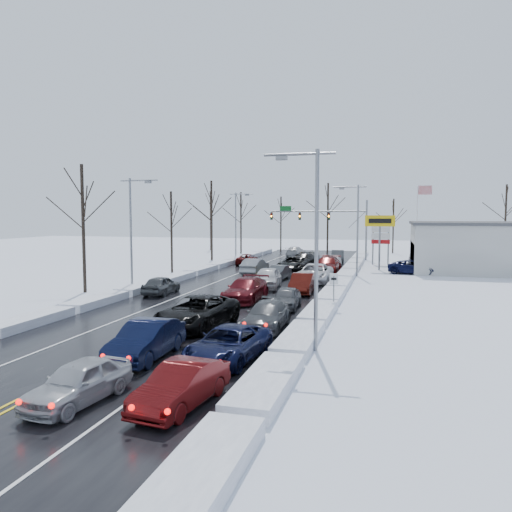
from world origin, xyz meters
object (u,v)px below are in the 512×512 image
(dealership_building, at_px, (511,247))
(oncoming_car_0, at_px, (255,274))
(tires_plus_sign, at_px, (380,225))
(flagpole, at_px, (418,216))
(traffic_signal_mast, at_px, (328,219))
(queued_car_0, at_px, (79,403))

(dealership_building, bearing_deg, oncoming_car_0, -160.15)
(tires_plus_sign, bearing_deg, flagpole, 71.56)
(traffic_signal_mast, bearing_deg, dealership_building, -25.95)
(tires_plus_sign, distance_m, flagpole, 14.79)
(flagpole, xyz_separation_m, queued_car_0, (-13.22, -56.24, -5.93))
(flagpole, xyz_separation_m, oncoming_car_0, (-16.82, -21.25, -5.93))
(tires_plus_sign, distance_m, oncoming_car_0, 15.00)
(traffic_signal_mast, xyz_separation_m, tires_plus_sign, (7.05, -12.00, -0.49))
(traffic_signal_mast, bearing_deg, tires_plus_sign, -59.54)
(queued_car_0, height_order, oncoming_car_0, oncoming_car_0)
(tires_plus_sign, bearing_deg, oncoming_car_0, -149.19)
(traffic_signal_mast, xyz_separation_m, oncoming_car_0, (-5.10, -19.24, -5.48))
(flagpole, relative_size, queued_car_0, 2.42)
(dealership_building, bearing_deg, queued_car_0, -116.47)
(tires_plus_sign, bearing_deg, queued_car_0, -101.45)
(traffic_signal_mast, relative_size, flagpole, 1.33)
(tires_plus_sign, relative_size, oncoming_car_0, 1.22)
(flagpole, height_order, dealership_building, flagpole)
(tires_plus_sign, xyz_separation_m, dealership_building, (13.48, 2.01, -2.34))
(flagpole, distance_m, oncoming_car_0, 27.74)
(tires_plus_sign, distance_m, queued_car_0, 43.38)
(dealership_building, relative_size, oncoming_car_0, 4.14)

